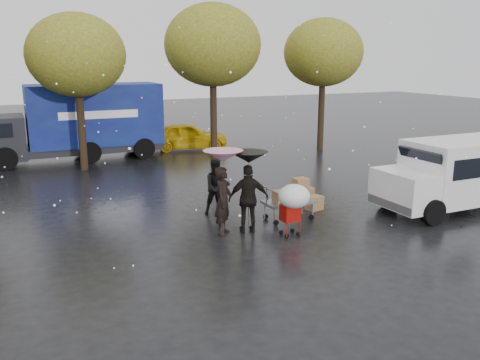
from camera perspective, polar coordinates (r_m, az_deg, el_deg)
name	(u,v)px	position (r m, az deg, el deg)	size (l,w,h in m)	color
ground	(264,227)	(14.50, 2.72, -5.33)	(90.00, 90.00, 0.00)	black
person_pink	(223,201)	(13.73, -1.88, -2.35)	(0.68, 0.45, 1.86)	black
person_middle	(217,187)	(15.52, -2.58, -0.77)	(0.83, 0.64, 1.70)	black
person_black	(249,199)	(13.86, 0.97, -2.12)	(1.11, 0.46, 1.89)	black
umbrella_pink	(223,156)	(13.44, -1.92, 2.70)	(1.07, 1.07, 2.31)	#4C4C4C
umbrella_black	(249,157)	(13.59, 0.99, 2.56)	(1.04, 1.04, 2.25)	#4C4C4C
vendor_cart	(291,196)	(15.05, 5.80, -1.78)	(1.52, 0.80, 1.27)	slate
shopping_cart	(294,199)	(13.46, 6.03, -2.14)	(0.84, 0.84, 1.46)	#A40F09
white_van	(456,173)	(17.33, 23.05, 0.72)	(4.91, 2.18, 2.20)	white
blue_truck	(77,122)	(24.97, -17.85, 6.18)	(8.30, 2.60, 3.50)	#0B115D
box_ground_near	(314,203)	(16.26, 8.34, -2.55)	(0.49, 0.39, 0.44)	#8D5C3D
box_ground_far	(307,193)	(17.63, 7.56, -1.41)	(0.44, 0.34, 0.34)	#8D5C3D
yellow_taxi	(187,136)	(26.72, -5.96, 4.94)	(1.69, 4.20, 1.43)	gold
tree_row	(149,50)	(22.92, -10.19, 14.20)	(21.60, 4.40, 7.12)	black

